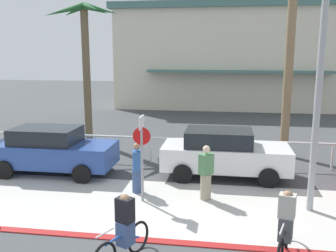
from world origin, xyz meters
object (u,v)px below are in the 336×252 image
at_px(cyclist_blue_0, 124,230).
at_px(cyclist_black_1, 285,226).
at_px(pedestrian_1, 137,170).
at_px(stop_sign_bike_lane, 142,146).
at_px(car_white_2, 224,153).
at_px(palm_tree_2, 84,38).
at_px(pedestrian_0, 206,175).
at_px(car_blue_1, 52,150).
at_px(streetlight_curb, 324,55).

xyz_separation_m(cyclist_blue_0, cyclist_black_1, (3.36, 0.72, 0.00)).
bearing_deg(pedestrian_1, cyclist_black_1, -38.22).
distance_m(stop_sign_bike_lane, car_white_2, 3.62).
relative_size(car_white_2, cyclist_black_1, 2.50).
bearing_deg(stop_sign_bike_lane, palm_tree_2, 121.49).
relative_size(palm_tree_2, pedestrian_1, 4.15).
height_order(cyclist_blue_0, cyclist_black_1, same).
bearing_deg(pedestrian_0, car_blue_1, 163.33).
bearing_deg(pedestrian_0, cyclist_black_1, -57.36).
distance_m(streetlight_curb, pedestrian_0, 4.59).
distance_m(stop_sign_bike_lane, palm_tree_2, 8.86).
bearing_deg(cyclist_black_1, car_white_2, 104.69).
relative_size(streetlight_curb, pedestrian_1, 4.69).
height_order(streetlight_curb, car_white_2, streetlight_curb).
xyz_separation_m(palm_tree_2, pedestrian_1, (3.97, -6.33, -4.28)).
bearing_deg(palm_tree_2, car_white_2, -33.34).
distance_m(car_white_2, cyclist_black_1, 5.29).
height_order(pedestrian_0, pedestrian_1, pedestrian_0).
xyz_separation_m(palm_tree_2, cyclist_blue_0, (4.61, -10.19, -4.31)).
xyz_separation_m(cyclist_black_1, pedestrian_0, (-1.85, 2.89, 0.08)).
relative_size(stop_sign_bike_lane, car_white_2, 0.58).
bearing_deg(cyclist_blue_0, car_white_2, 70.92).
bearing_deg(palm_tree_2, cyclist_blue_0, -65.65).
distance_m(stop_sign_bike_lane, cyclist_black_1, 4.55).
relative_size(car_white_2, cyclist_blue_0, 2.62).
bearing_deg(car_blue_1, cyclist_blue_0, -52.03).
height_order(stop_sign_bike_lane, cyclist_blue_0, stop_sign_bike_lane).
height_order(car_blue_1, pedestrian_0, car_blue_1).
xyz_separation_m(cyclist_blue_0, pedestrian_1, (-0.64, 3.86, 0.04)).
height_order(car_blue_1, cyclist_black_1, car_blue_1).
bearing_deg(pedestrian_0, cyclist_blue_0, -112.75).
height_order(cyclist_blue_0, pedestrian_0, pedestrian_0).
distance_m(palm_tree_2, cyclist_blue_0, 11.99).
bearing_deg(palm_tree_2, pedestrian_1, -57.88).
distance_m(cyclist_blue_0, pedestrian_0, 3.90).
bearing_deg(pedestrian_1, palm_tree_2, 122.12).
bearing_deg(palm_tree_2, stop_sign_bike_lane, -58.51).
bearing_deg(car_white_2, cyclist_black_1, -75.31).
xyz_separation_m(stop_sign_bike_lane, pedestrian_0, (1.83, 0.41, -0.91)).
bearing_deg(car_white_2, cyclist_blue_0, -109.08).
bearing_deg(stop_sign_bike_lane, pedestrian_1, 115.12).
bearing_deg(cyclist_black_1, cyclist_blue_0, -167.98).
bearing_deg(streetlight_curb, car_blue_1, 165.17).
xyz_separation_m(streetlight_curb, car_white_2, (-2.40, 2.80, -3.41)).
xyz_separation_m(streetlight_curb, cyclist_blue_0, (-4.42, -3.03, -3.58)).
relative_size(pedestrian_0, pedestrian_1, 1.04).
distance_m(streetlight_curb, palm_tree_2, 11.55).
height_order(palm_tree_2, cyclist_black_1, palm_tree_2).
relative_size(streetlight_curb, cyclist_black_1, 4.26).
xyz_separation_m(palm_tree_2, car_white_2, (6.63, -4.36, -4.14)).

